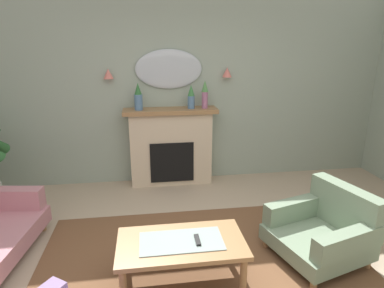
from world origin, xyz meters
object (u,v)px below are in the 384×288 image
Objects in this scene: wall_sconce_left at (108,74)px; wall_sconce_right at (227,72)px; mantel_vase_left at (138,98)px; coffee_table at (181,247)px; mantel_vase_right at (205,94)px; tv_remote at (197,240)px; armchair_in_corner at (325,228)px; fireplace at (171,147)px; mantel_vase_centre at (191,97)px; wall_mirror at (169,69)px.

wall_sconce_left is 1.00× the size of wall_sconce_right.
mantel_vase_left reaches higher than coffee_table.
mantel_vase_right reaches higher than tv_remote.
mantel_vase_right is 1.39m from wall_sconce_left.
wall_sconce_left is 0.14× the size of armchair_in_corner.
tv_remote is (0.04, -2.27, -0.12)m from fireplace.
mantel_vase_centre is (0.30, -0.03, 0.76)m from fireplace.
mantel_vase_left is (-0.45, -0.03, 0.77)m from fireplace.
coffee_table is (-0.10, -2.39, -1.33)m from wall_mirror.
wall_mirror reaches higher than fireplace.
wall_sconce_left reaches higher than mantel_vase_centre.
wall_mirror is 0.85m from wall_sconce_right.
fireplace reaches higher than armchair_in_corner.
tv_remote is at bearing -8.18° from coffee_table.
wall_mirror is at bearing 122.19° from armchair_in_corner.
mantel_vase_right is 2.86× the size of wall_sconce_left.
mantel_vase_centre is at bearing 118.05° from armchair_in_corner.
fireplace is 9.71× the size of wall_sconce_left.
wall_mirror is 2.92m from armchair_in_corner.
wall_sconce_right reaches higher than coffee_table.
wall_sconce_right is at bearing 18.92° from mantel_vase_right.
wall_sconce_left reaches higher than mantel_vase_left.
wall_mirror reaches higher than mantel_vase_left.
mantel_vase_left is 2.38× the size of tv_remote.
coffee_table is (-0.40, -2.22, -0.95)m from mantel_vase_centre.
fireplace is 1.15m from wall_mirror.
wall_sconce_left is 0.88× the size of tv_remote.
mantel_vase_centre reaches higher than coffee_table.
wall_mirror is 0.85m from wall_sconce_left.
tv_remote reaches higher than coffee_table.
armchair_in_corner reaches higher than coffee_table.
tv_remote is (0.89, -2.36, -1.21)m from wall_sconce_left.
armchair_in_corner is at bearing -61.95° from mantel_vase_centre.
fireplace is 1.34× the size of armchair_in_corner.
fireplace is 3.94× the size of mantel_vase_centre.
wall_sconce_left is (-0.40, 0.12, 0.32)m from mantel_vase_left.
mantel_vase_centre is 0.86× the size of mantel_vase_right.
mantel_vase_right is (0.20, 0.00, 0.04)m from mantel_vase_centre.
mantel_vase_centre is 1.20m from wall_sconce_left.
mantel_vase_right reaches higher than armchair_in_corner.
armchair_in_corner is at bearing -43.71° from wall_sconce_left.
mantel_vase_left is 0.40× the size of wall_mirror.
tv_remote is at bearing -96.63° from mantel_vase_centre.
mantel_vase_right reaches higher than fireplace.
wall_sconce_right reaches higher than mantel_vase_centre.
mantel_vase_left is 1.11× the size of mantel_vase_centre.
wall_mirror is at bearing 90.00° from fireplace.
fireplace is at bearing -173.84° from wall_sconce_right.
fireplace is 8.50× the size of tv_remote.
wall_sconce_left is at bearing 180.00° from wall_sconce_right.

